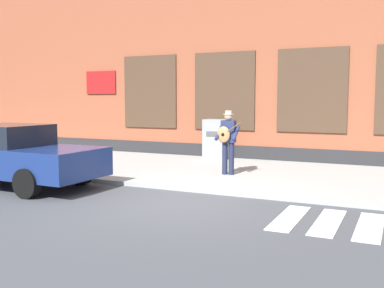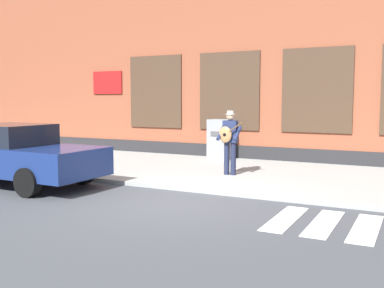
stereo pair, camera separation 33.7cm
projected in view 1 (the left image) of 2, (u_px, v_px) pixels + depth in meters
name	position (u px, v px, depth m)	size (l,w,h in m)	color
ground_plane	(178.00, 202.00, 9.42)	(160.00, 160.00, 0.00)	#424449
sidewalk	(238.00, 173.00, 12.85)	(28.00, 5.55, 0.10)	#9E9E99
building_backdrop	(282.00, 58.00, 16.79)	(28.00, 4.06, 7.41)	brown
red_car	(13.00, 155.00, 11.13)	(4.64, 2.07, 1.53)	navy
busker	(228.00, 138.00, 12.19)	(0.72, 0.54, 1.75)	#1E233D
utility_box	(217.00, 139.00, 15.56)	(0.81, 0.71, 1.37)	gray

